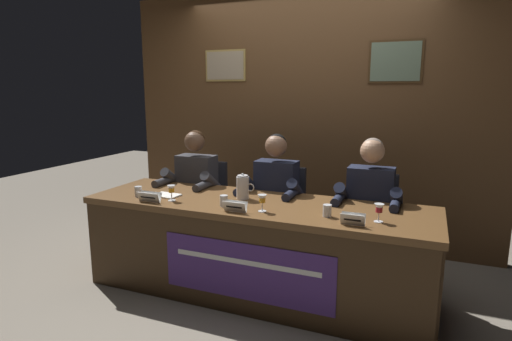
# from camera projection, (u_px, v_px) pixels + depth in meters

# --- Properties ---
(ground_plane) EXTENTS (12.00, 12.00, 0.00)m
(ground_plane) POSITION_uv_depth(u_px,v_px,m) (256.00, 290.00, 3.39)
(ground_plane) COLOR gray
(wall_back_panelled) EXTENTS (3.92, 0.14, 2.60)m
(wall_back_panelled) POSITION_uv_depth(u_px,v_px,m) (304.00, 119.00, 4.34)
(wall_back_panelled) COLOR brown
(wall_back_panelled) RESTS_ON ground_plane
(conference_table) EXTENTS (2.72, 0.81, 0.74)m
(conference_table) POSITION_uv_depth(u_px,v_px,m) (251.00, 236.00, 3.20)
(conference_table) COLOR brown
(conference_table) RESTS_ON ground_plane
(chair_left) EXTENTS (0.44, 0.44, 0.90)m
(chair_left) POSITION_uv_depth(u_px,v_px,m) (204.00, 209.00, 4.14)
(chair_left) COLOR black
(chair_left) RESTS_ON ground_plane
(panelist_left) EXTENTS (0.51, 0.48, 1.23)m
(panelist_left) POSITION_uv_depth(u_px,v_px,m) (192.00, 186.00, 3.91)
(panelist_left) COLOR black
(panelist_left) RESTS_ON ground_plane
(nameplate_left) EXTENTS (0.19, 0.06, 0.08)m
(nameplate_left) POSITION_uv_depth(u_px,v_px,m) (149.00, 197.00, 3.24)
(nameplate_left) COLOR white
(nameplate_left) RESTS_ON conference_table
(juice_glass_left) EXTENTS (0.06, 0.06, 0.12)m
(juice_glass_left) POSITION_uv_depth(u_px,v_px,m) (171.00, 190.00, 3.27)
(juice_glass_left) COLOR white
(juice_glass_left) RESTS_ON conference_table
(water_cup_left) EXTENTS (0.06, 0.06, 0.08)m
(water_cup_left) POSITION_uv_depth(u_px,v_px,m) (138.00, 192.00, 3.41)
(water_cup_left) COLOR silver
(water_cup_left) RESTS_ON conference_table
(chair_center) EXTENTS (0.44, 0.44, 0.90)m
(chair_center) POSITION_uv_depth(u_px,v_px,m) (280.00, 218.00, 3.84)
(chair_center) COLOR black
(chair_center) RESTS_ON ground_plane
(panelist_center) EXTENTS (0.51, 0.48, 1.23)m
(panelist_center) POSITION_uv_depth(u_px,v_px,m) (273.00, 194.00, 3.61)
(panelist_center) COLOR black
(panelist_center) RESTS_ON ground_plane
(nameplate_center) EXTENTS (0.17, 0.06, 0.08)m
(nameplate_center) POSITION_uv_depth(u_px,v_px,m) (235.00, 206.00, 2.98)
(nameplate_center) COLOR white
(nameplate_center) RESTS_ON conference_table
(juice_glass_center) EXTENTS (0.06, 0.06, 0.12)m
(juice_glass_center) POSITION_uv_depth(u_px,v_px,m) (262.00, 200.00, 2.98)
(juice_glass_center) COLOR white
(juice_glass_center) RESTS_ON conference_table
(water_cup_center) EXTENTS (0.06, 0.06, 0.08)m
(water_cup_center) POSITION_uv_depth(u_px,v_px,m) (224.00, 201.00, 3.12)
(water_cup_center) COLOR silver
(water_cup_center) RESTS_ON conference_table
(chair_right) EXTENTS (0.44, 0.44, 0.90)m
(chair_right) POSITION_uv_depth(u_px,v_px,m) (370.00, 229.00, 3.54)
(chair_right) COLOR black
(chair_right) RESTS_ON ground_plane
(panelist_right) EXTENTS (0.51, 0.48, 1.23)m
(panelist_right) POSITION_uv_depth(u_px,v_px,m) (369.00, 204.00, 3.30)
(panelist_right) COLOR black
(panelist_right) RESTS_ON ground_plane
(nameplate_right) EXTENTS (0.16, 0.06, 0.08)m
(nameplate_right) POSITION_uv_depth(u_px,v_px,m) (353.00, 219.00, 2.69)
(nameplate_right) COLOR white
(nameplate_right) RESTS_ON conference_table
(juice_glass_right) EXTENTS (0.06, 0.06, 0.12)m
(juice_glass_right) POSITION_uv_depth(u_px,v_px,m) (379.00, 209.00, 2.74)
(juice_glass_right) COLOR white
(juice_glass_right) RESTS_ON conference_table
(water_cup_right) EXTENTS (0.06, 0.06, 0.08)m
(water_cup_right) POSITION_uv_depth(u_px,v_px,m) (327.00, 211.00, 2.87)
(water_cup_right) COLOR silver
(water_cup_right) RESTS_ON conference_table
(water_pitcher_central) EXTENTS (0.15, 0.10, 0.21)m
(water_pitcher_central) POSITION_uv_depth(u_px,v_px,m) (243.00, 187.00, 3.33)
(water_pitcher_central) COLOR silver
(water_pitcher_central) RESTS_ON conference_table
(document_stack_left) EXTENTS (0.22, 0.16, 0.01)m
(document_stack_left) POSITION_uv_depth(u_px,v_px,m) (166.00, 195.00, 3.43)
(document_stack_left) COLOR white
(document_stack_left) RESTS_ON conference_table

